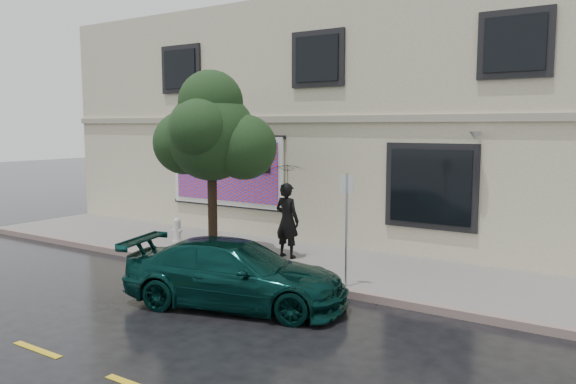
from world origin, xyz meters
The scene contains 12 objects.
ground centered at (0.00, 0.00, 0.00)m, with size 90.00×90.00×0.00m, color black.
sidewalk centered at (0.00, 3.25, 0.07)m, with size 20.00×3.50×0.15m, color gray.
curb centered at (0.00, 1.50, 0.07)m, with size 20.00×0.18×0.16m, color slate.
road_marking centered at (0.00, -3.50, 0.01)m, with size 19.00×0.12×0.01m, color gold.
building centered at (0.00, 9.00, 3.50)m, with size 20.00×8.12×7.00m.
billboard centered at (-3.20, 4.92, 2.05)m, with size 4.30×0.16×2.20m.
car centered at (1.20, -0.14, 0.62)m, with size 1.90×4.29×1.25m, color #072D2A.
pedestrian centered at (0.18, 3.19, 1.09)m, with size 0.68×0.45×1.87m, color black.
umbrella centered at (0.18, 3.19, 2.36)m, with size 0.91×0.91×0.67m, color black.
street_tree centered at (-1.39, 2.21, 3.15)m, with size 2.20×2.20×4.12m.
fire_hydrant centered at (-3.37, 2.97, 0.49)m, with size 0.29×0.27×0.71m.
sign_pole centered at (2.59, 1.70, 1.56)m, with size 0.29×0.06×2.32m.
Camera 1 is at (7.72, -8.28, 3.40)m, focal length 35.00 mm.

